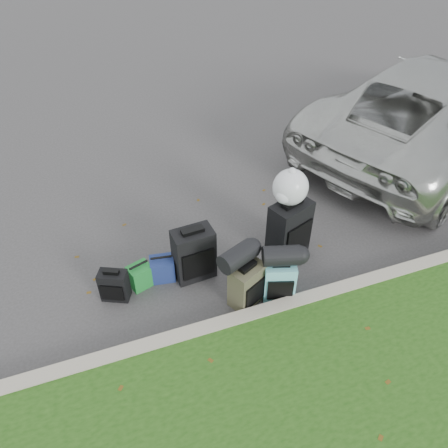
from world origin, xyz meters
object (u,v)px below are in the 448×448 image
object	(u,v)px
suitcase_large_black_right	(289,229)
suitcase_olive	(247,285)
suitcase_large_black_left	(194,254)
tote_green	(140,276)
suitcase_teal	(279,281)
tote_navy	(163,269)
suitcase_small_black	(114,285)
suv	(435,109)

from	to	relation	value
suitcase_large_black_right	suitcase_olive	bearing A→B (deg)	-163.89
suitcase_large_black_left	tote_green	bearing A→B (deg)	171.22
suitcase_large_black_left	suitcase_teal	world-z (taller)	suitcase_large_black_left
suitcase_large_black_right	tote_navy	distance (m)	1.77
tote_navy	suitcase_large_black_right	bearing A→B (deg)	5.33
suitcase_large_black_right	tote_green	distance (m)	2.06
suitcase_teal	tote_green	bearing A→B (deg)	172.06
suitcase_small_black	suitcase_olive	world-z (taller)	suitcase_olive
suitcase_large_black_left	suitcase_olive	size ratio (longest dim) A/B	1.27
suitcase_olive	suitcase_teal	xyz separation A→B (m)	(0.40, -0.06, -0.02)
suitcase_large_black_left	suitcase_teal	size ratio (longest dim) A/B	1.36
suv	suitcase_teal	size ratio (longest dim) A/B	10.76
suitcase_small_black	tote_green	size ratio (longest dim) A/B	1.34
suitcase_small_black	suitcase_olive	size ratio (longest dim) A/B	0.73
suitcase_teal	suitcase_large_black_right	xyz separation A→B (m)	(0.47, 0.69, 0.14)
suitcase_small_black	tote_green	distance (m)	0.36
suv	suitcase_large_black_left	xyz separation A→B (m)	(-5.08, -1.70, -0.44)
suv	tote_navy	distance (m)	5.76
suitcase_small_black	tote_navy	distance (m)	0.65
suitcase_small_black	suitcase_teal	distance (m)	2.03
suitcase_small_black	suitcase_large_black_right	world-z (taller)	suitcase_large_black_right
suitcase_large_black_left	suitcase_small_black	bearing A→B (deg)	178.32
tote_green	suv	bearing A→B (deg)	-2.53
suitcase_teal	suitcase_large_black_right	size ratio (longest dim) A/B	0.65
suitcase_large_black_left	suitcase_large_black_right	size ratio (longest dim) A/B	0.89
suitcase_large_black_left	tote_green	distance (m)	0.74
suitcase_olive	suitcase_small_black	bearing A→B (deg)	131.66
suitcase_olive	tote_navy	world-z (taller)	suitcase_olive
suitcase_large_black_left	suv	bearing A→B (deg)	14.51
suv	tote_navy	size ratio (longest dim) A/B	17.87
suv	suitcase_small_black	size ratio (longest dim) A/B	13.66
tote_green	suitcase_teal	bearing A→B (deg)	-44.71
suitcase_olive	suitcase_large_black_right	bearing A→B (deg)	9.86
tote_green	tote_navy	world-z (taller)	tote_navy
suitcase_small_black	suitcase_olive	distance (m)	1.64
tote_navy	suitcase_teal	bearing A→B (deg)	-23.21
suv	tote_green	world-z (taller)	suv
tote_green	suitcase_large_black_right	bearing A→B (deg)	-20.78
tote_navy	tote_green	bearing A→B (deg)	-166.28
tote_navy	suitcase_olive	bearing A→B (deg)	-31.29
suitcase_large_black_right	tote_green	bearing A→B (deg)	157.68
suv	suitcase_olive	bearing A→B (deg)	93.28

